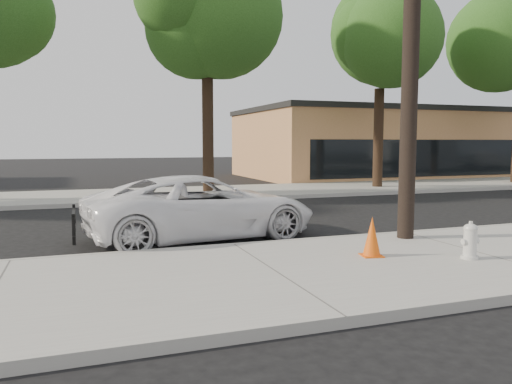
# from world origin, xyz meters

# --- Properties ---
(ground) EXTENTS (120.00, 120.00, 0.00)m
(ground) POSITION_xyz_m (0.00, 0.00, 0.00)
(ground) COLOR black
(ground) RESTS_ON ground
(near_sidewalk) EXTENTS (90.00, 4.40, 0.15)m
(near_sidewalk) POSITION_xyz_m (0.00, -4.30, 0.07)
(near_sidewalk) COLOR gray
(near_sidewalk) RESTS_ON ground
(far_sidewalk) EXTENTS (90.00, 5.00, 0.15)m
(far_sidewalk) POSITION_xyz_m (0.00, 8.50, 0.07)
(far_sidewalk) COLOR gray
(far_sidewalk) RESTS_ON ground
(curb_near) EXTENTS (90.00, 0.12, 0.16)m
(curb_near) POSITION_xyz_m (0.00, -2.10, 0.07)
(curb_near) COLOR #9E9B93
(curb_near) RESTS_ON ground
(building_main) EXTENTS (18.00, 10.00, 4.00)m
(building_main) POSITION_xyz_m (16.00, 16.00, 2.00)
(building_main) COLOR #B3774A
(building_main) RESTS_ON ground
(utility_pole) EXTENTS (1.40, 0.34, 9.00)m
(utility_pole) POSITION_xyz_m (3.60, -2.70, 4.70)
(utility_pole) COLOR black
(utility_pole) RESTS_ON near_sidewalk
(tree_c) EXTENTS (4.96, 4.80, 9.55)m
(tree_c) POSITION_xyz_m (2.22, 7.64, 6.91)
(tree_c) COLOR black
(tree_c) RESTS_ON far_sidewalk
(tree_d) EXTENTS (4.50, 4.35, 8.75)m
(tree_d) POSITION_xyz_m (10.20, 7.95, 6.37)
(tree_d) COLOR black
(tree_d) RESTS_ON far_sidewalk
(police_cruiser) EXTENTS (5.40, 3.03, 1.43)m
(police_cruiser) POSITION_xyz_m (-0.27, -0.63, 0.71)
(police_cruiser) COLOR white
(police_cruiser) RESTS_ON ground
(fire_hydrant) EXTENTS (0.32, 0.30, 0.61)m
(fire_hydrant) POSITION_xyz_m (3.47, -4.68, 0.45)
(fire_hydrant) COLOR silver
(fire_hydrant) RESTS_ON near_sidewalk
(traffic_cone) EXTENTS (0.42, 0.42, 0.70)m
(traffic_cone) POSITION_xyz_m (1.98, -3.94, 0.49)
(traffic_cone) COLOR #E5540C
(traffic_cone) RESTS_ON near_sidewalk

